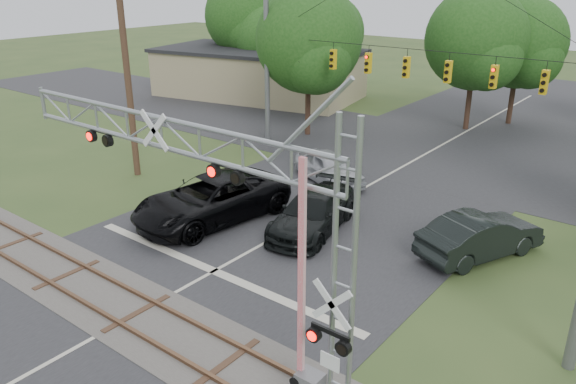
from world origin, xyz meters
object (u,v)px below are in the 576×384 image
Objects in this scene: car_dark at (313,212)px; sedan_silver at (329,167)px; traffic_signal_span at (422,67)px; commercial_building at (258,73)px; crossing_gantry at (223,216)px; pickup_black at (212,199)px.

car_dark is 5.96m from sedan_silver.
traffic_signal_span reaches higher than car_dark.
traffic_signal_span is at bearing -38.05° from commercial_building.
crossing_gantry is 10.54m from car_dark.
traffic_signal_span is (-3.61, 18.37, 0.88)m from crossing_gantry.
pickup_black is at bearing -110.68° from traffic_signal_span.
crossing_gantry is 0.60× the size of traffic_signal_span.
sedan_silver is 22.26m from commercial_building.
crossing_gantry is 18.74m from traffic_signal_span.
commercial_building is at bearing 134.89° from pickup_black.
car_dark is 0.30× the size of commercial_building.
car_dark is 1.20× the size of sedan_silver.
crossing_gantry is at bearing -79.26° from car_dark.
pickup_black is 26.54m from commercial_building.
traffic_signal_span is at bearing 77.89° from car_dark.
traffic_signal_span is at bearing 77.99° from pickup_black.
sedan_silver is (-2.74, 5.29, -0.02)m from car_dark.
traffic_signal_span is 3.41× the size of car_dark.
sedan_silver is at bearing -50.81° from commercial_building.
commercial_building is (-15.67, 21.39, 1.04)m from pickup_black.
sedan_silver is (-2.83, -4.06, -4.93)m from traffic_signal_span.
crossing_gantry reaches higher than pickup_black.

